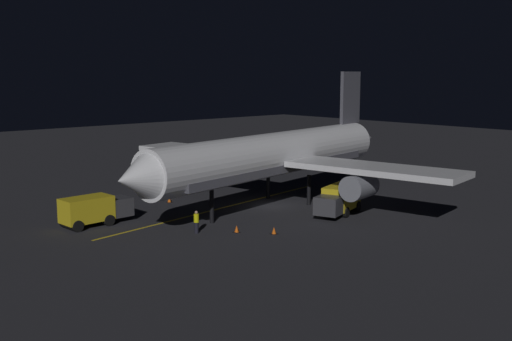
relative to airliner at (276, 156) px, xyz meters
name	(u,v)px	position (x,y,z in m)	size (l,w,h in m)	color
ground_plane	(272,207)	(-0.10, 0.59, -4.66)	(180.00, 180.00, 0.20)	#242428
apron_guide_stripe	(222,208)	(2.29, 4.59, -4.55)	(0.24, 28.18, 0.01)	gold
airliner	(276,156)	(0.00, 0.00, 0.00)	(34.34, 36.84, 12.20)	white
baggage_truck	(94,210)	(4.15, 16.17, -3.33)	(2.49, 5.82, 2.37)	gold
catering_truck	(339,200)	(-6.42, -1.28, -3.31)	(3.84, 6.11, 2.43)	gold
ground_crew_worker	(196,222)	(-3.32, 11.57, -3.67)	(0.40, 0.40, 1.74)	black
traffic_cone_near_left	(237,229)	(-5.18, 9.15, -4.31)	(0.50, 0.50, 0.55)	#EA590F
traffic_cone_near_right	(274,231)	(-7.45, 7.37, -4.31)	(0.50, 0.50, 0.55)	#EA590F
traffic_cone_under_wing	(169,200)	(7.54, 6.71, -4.31)	(0.50, 0.50, 0.55)	#EA590F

